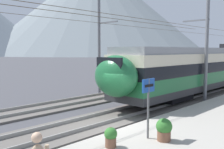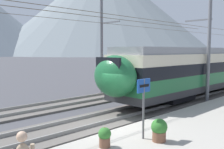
{
  "view_description": "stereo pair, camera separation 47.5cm",
  "coord_description": "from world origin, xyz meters",
  "px_view_note": "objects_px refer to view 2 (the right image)",
  "views": [
    {
      "loc": [
        -8.1,
        -8.04,
        3.66
      ],
      "look_at": [
        2.75,
        2.42,
        2.23
      ],
      "focal_mm": 41.04,
      "sensor_mm": 36.0,
      "label": 1
    },
    {
      "loc": [
        -7.77,
        -8.38,
        3.66
      ],
      "look_at": [
        2.75,
        2.42,
        2.23
      ],
      "focal_mm": 41.04,
      "sensor_mm": 36.0,
      "label": 2
    }
  ],
  "objects_px": {
    "train_near_platform": "(216,67)",
    "catenary_mast_mid": "(207,41)",
    "catenary_mast_far_side": "(103,42)",
    "platform_sign": "(144,95)",
    "train_far_track": "(213,62)",
    "potted_plant_platform_edge": "(159,129)",
    "potted_plant_by_shelter": "(105,136)"
  },
  "relations": [
    {
      "from": "catenary_mast_far_side",
      "to": "catenary_mast_mid",
      "type": "bearing_deg",
      "value": -73.42
    },
    {
      "from": "potted_plant_by_shelter",
      "to": "train_near_platform",
      "type": "bearing_deg",
      "value": 11.62
    },
    {
      "from": "train_near_platform",
      "to": "potted_plant_by_shelter",
      "type": "bearing_deg",
      "value": -168.38
    },
    {
      "from": "potted_plant_platform_edge",
      "to": "potted_plant_by_shelter",
      "type": "height_order",
      "value": "potted_plant_platform_edge"
    },
    {
      "from": "potted_plant_platform_edge",
      "to": "catenary_mast_far_side",
      "type": "bearing_deg",
      "value": 56.97
    },
    {
      "from": "catenary_mast_far_side",
      "to": "platform_sign",
      "type": "height_order",
      "value": "catenary_mast_far_side"
    },
    {
      "from": "train_near_platform",
      "to": "potted_plant_platform_edge",
      "type": "bearing_deg",
      "value": -163.41
    },
    {
      "from": "platform_sign",
      "to": "potted_plant_platform_edge",
      "type": "distance_m",
      "value": 1.35
    },
    {
      "from": "platform_sign",
      "to": "potted_plant_platform_edge",
      "type": "xyz_separation_m",
      "value": [
        0.19,
        -0.58,
        -1.2
      ]
    },
    {
      "from": "train_near_platform",
      "to": "potted_plant_platform_edge",
      "type": "xyz_separation_m",
      "value": [
        -14.54,
        -4.33,
        -1.42
      ]
    },
    {
      "from": "train_far_track",
      "to": "potted_plant_by_shelter",
      "type": "bearing_deg",
      "value": -162.85
    },
    {
      "from": "train_far_track",
      "to": "catenary_mast_far_side",
      "type": "xyz_separation_m",
      "value": [
        -17.1,
        1.81,
        2.13
      ]
    },
    {
      "from": "potted_plant_platform_edge",
      "to": "platform_sign",
      "type": "bearing_deg",
      "value": 108.36
    },
    {
      "from": "catenary_mast_far_side",
      "to": "potted_plant_platform_edge",
      "type": "relative_size",
      "value": 56.28
    },
    {
      "from": "platform_sign",
      "to": "catenary_mast_far_side",
      "type": "bearing_deg",
      "value": 54.76
    },
    {
      "from": "catenary_mast_far_side",
      "to": "platform_sign",
      "type": "xyz_separation_m",
      "value": [
        -7.21,
        -10.2,
        -2.36
      ]
    },
    {
      "from": "train_near_platform",
      "to": "catenary_mast_far_side",
      "type": "relative_size",
      "value": 0.56
    },
    {
      "from": "train_far_track",
      "to": "platform_sign",
      "type": "height_order",
      "value": "train_far_track"
    },
    {
      "from": "catenary_mast_far_side",
      "to": "potted_plant_platform_edge",
      "type": "distance_m",
      "value": 13.35
    },
    {
      "from": "catenary_mast_mid",
      "to": "catenary_mast_far_side",
      "type": "xyz_separation_m",
      "value": [
        -2.39,
        8.02,
        0.04
      ]
    },
    {
      "from": "train_near_platform",
      "to": "catenary_mast_mid",
      "type": "height_order",
      "value": "catenary_mast_mid"
    },
    {
      "from": "catenary_mast_far_side",
      "to": "potted_plant_by_shelter",
      "type": "distance_m",
      "value": 13.68
    },
    {
      "from": "train_far_track",
      "to": "catenary_mast_mid",
      "type": "relative_size",
      "value": 0.67
    },
    {
      "from": "train_far_track",
      "to": "potted_plant_by_shelter",
      "type": "height_order",
      "value": "train_far_track"
    },
    {
      "from": "catenary_mast_mid",
      "to": "potted_plant_platform_edge",
      "type": "distance_m",
      "value": 10.41
    },
    {
      "from": "catenary_mast_mid",
      "to": "catenary_mast_far_side",
      "type": "distance_m",
      "value": 8.37
    },
    {
      "from": "train_near_platform",
      "to": "train_far_track",
      "type": "height_order",
      "value": "same"
    },
    {
      "from": "catenary_mast_far_side",
      "to": "potted_plant_platform_edge",
      "type": "xyz_separation_m",
      "value": [
        -7.01,
        -10.78,
        -3.56
      ]
    },
    {
      "from": "platform_sign",
      "to": "potted_plant_platform_edge",
      "type": "height_order",
      "value": "platform_sign"
    },
    {
      "from": "catenary_mast_mid",
      "to": "potted_plant_by_shelter",
      "type": "xyz_separation_m",
      "value": [
        -11.2,
        -1.79,
        -3.59
      ]
    },
    {
      "from": "catenary_mast_mid",
      "to": "potted_plant_by_shelter",
      "type": "bearing_deg",
      "value": -170.9
    },
    {
      "from": "train_far_track",
      "to": "platform_sign",
      "type": "relative_size",
      "value": 14.01
    }
  ]
}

